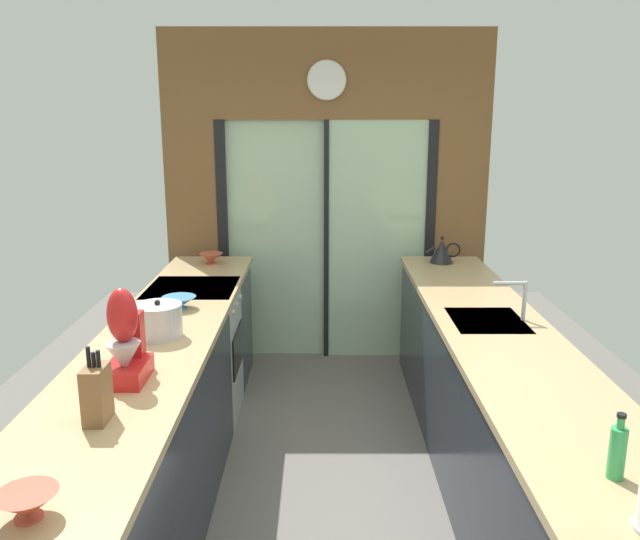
{
  "coord_description": "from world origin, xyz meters",
  "views": [
    {
      "loc": [
        -0.05,
        -2.91,
        2.06
      ],
      "look_at": [
        -0.06,
        0.97,
        1.11
      ],
      "focal_mm": 36.24,
      "sensor_mm": 36.0,
      "label": 1
    }
  ],
  "objects": [
    {
      "name": "stock_pot",
      "position": [
        -0.89,
        0.27,
        1.01
      ],
      "size": [
        0.25,
        0.25,
        0.2
      ],
      "color": "#B7BABC",
      "rests_on": "left_counter_run"
    },
    {
      "name": "stand_mixer",
      "position": [
        -0.89,
        -0.29,
        1.08
      ],
      "size": [
        0.17,
        0.27,
        0.42
      ],
      "color": "red",
      "rests_on": "left_counter_run"
    },
    {
      "name": "kettle",
      "position": [
        0.89,
        1.97,
        1.01
      ],
      "size": [
        0.27,
        0.19,
        0.21
      ],
      "color": "black",
      "rests_on": "right_counter_run"
    },
    {
      "name": "mixing_bowl_mid",
      "position": [
        -0.89,
        0.77,
        0.96
      ],
      "size": [
        0.2,
        0.2,
        0.07
      ],
      "color": "teal",
      "rests_on": "left_counter_run"
    },
    {
      "name": "back_wall_unit",
      "position": [
        0.0,
        2.4,
        1.53
      ],
      "size": [
        2.64,
        0.12,
        2.7
      ],
      "color": "brown",
      "rests_on": "ground_plane"
    },
    {
      "name": "sink_faucet",
      "position": [
        1.05,
        0.55,
        1.07
      ],
      "size": [
        0.19,
        0.02,
        0.23
      ],
      "color": "#B7BABC",
      "rests_on": "right_counter_run"
    },
    {
      "name": "mixing_bowl_far",
      "position": [
        -0.89,
        1.93,
        0.97
      ],
      "size": [
        0.18,
        0.18,
        0.09
      ],
      "color": "#BC4C38",
      "rests_on": "left_counter_run"
    },
    {
      "name": "oven_range",
      "position": [
        -0.91,
        1.25,
        0.46
      ],
      "size": [
        0.6,
        0.6,
        0.92
      ],
      "color": "#B7BABC",
      "rests_on": "ground_plane"
    },
    {
      "name": "right_counter_run",
      "position": [
        0.91,
        0.3,
        0.46
      ],
      "size": [
        0.62,
        3.8,
        0.92
      ],
      "color": "#1E232D",
      "rests_on": "ground_plane"
    },
    {
      "name": "soap_bottle",
      "position": [
        0.89,
        -1.06,
        1.01
      ],
      "size": [
        0.05,
        0.05,
        0.22
      ],
      "color": "#339E56",
      "rests_on": "right_counter_run"
    },
    {
      "name": "mixing_bowl_near",
      "position": [
        -0.89,
        -1.27,
        0.96
      ],
      "size": [
        0.18,
        0.18,
        0.08
      ],
      "color": "#BC4C38",
      "rests_on": "left_counter_run"
    },
    {
      "name": "ground_plane",
      "position": [
        0.0,
        0.6,
        -0.01
      ],
      "size": [
        5.04,
        7.6,
        0.02
      ],
      "primitive_type": "cube",
      "color": "slate"
    },
    {
      "name": "knife_block",
      "position": [
        -0.89,
        -0.67,
        1.03
      ],
      "size": [
        0.08,
        0.14,
        0.3
      ],
      "color": "brown",
      "rests_on": "left_counter_run"
    },
    {
      "name": "left_counter_run",
      "position": [
        -0.91,
        0.13,
        0.47
      ],
      "size": [
        0.62,
        3.8,
        0.92
      ],
      "color": "#1E232D",
      "rests_on": "ground_plane"
    }
  ]
}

